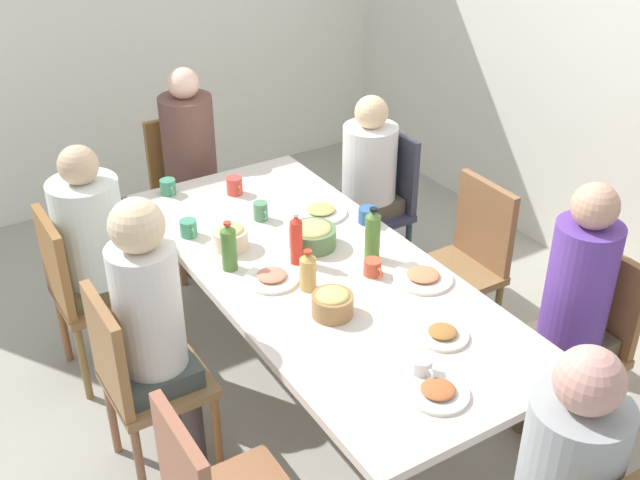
% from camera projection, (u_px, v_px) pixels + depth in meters
% --- Properties ---
extents(ground_plane, '(6.08, 6.08, 0.00)m').
position_uv_depth(ground_plane, '(320.00, 396.00, 3.77)').
color(ground_plane, '#9D9B8F').
extents(wall_left, '(0.12, 4.17, 2.60)m').
position_uv_depth(wall_left, '(109.00, 10.00, 5.01)').
color(wall_left, white).
rests_on(wall_left, ground_plane).
extents(dining_table, '(2.24, 0.96, 0.73)m').
position_uv_depth(dining_table, '(320.00, 283.00, 3.43)').
color(dining_table, beige).
rests_on(dining_table, ground_plane).
extents(chair_0, '(0.40, 0.40, 0.90)m').
position_uv_depth(chair_0, '(581.00, 336.00, 3.35)').
color(chair_0, olive).
rests_on(chair_0, ground_plane).
extents(person_0, '(0.30, 0.30, 1.26)m').
position_uv_depth(person_0, '(575.00, 299.00, 3.19)').
color(person_0, brown).
rests_on(person_0, ground_plane).
extents(chair_1, '(0.40, 0.40, 0.90)m').
position_uv_depth(chair_1, '(187.00, 184.00, 4.61)').
color(chair_1, olive).
rests_on(chair_1, ground_plane).
extents(person_1, '(0.30, 0.30, 1.24)m').
position_uv_depth(person_1, '(190.00, 155.00, 4.43)').
color(person_1, brown).
rests_on(person_1, ground_plane).
extents(chair_2, '(0.40, 0.40, 0.90)m').
position_uv_depth(chair_2, '(466.00, 258.00, 3.90)').
color(chair_2, olive).
rests_on(chair_2, ground_plane).
extents(chair_4, '(0.40, 0.40, 0.90)m').
position_uv_depth(chair_4, '(82.00, 287.00, 3.67)').
color(chair_4, brown).
rests_on(chair_4, ground_plane).
extents(person_4, '(0.32, 0.32, 1.21)m').
position_uv_depth(person_4, '(94.00, 243.00, 3.60)').
color(person_4, brown).
rests_on(person_4, ground_plane).
extents(chair_5, '(0.40, 0.40, 0.90)m').
position_uv_depth(chair_5, '(380.00, 199.00, 4.44)').
color(chair_5, '#2D2E4A').
rests_on(chair_5, ground_plane).
extents(person_5, '(0.30, 0.30, 1.14)m').
position_uv_depth(person_5, '(367.00, 175.00, 4.31)').
color(person_5, brown).
rests_on(person_5, ground_plane).
extents(person_6, '(0.30, 0.30, 1.24)m').
position_uv_depth(person_6, '(564.00, 480.00, 2.36)').
color(person_6, '#303450').
rests_on(person_6, ground_plane).
extents(chair_7, '(0.40, 0.40, 0.90)m').
position_uv_depth(chair_7, '(138.00, 376.00, 3.12)').
color(chair_7, olive).
rests_on(chair_7, ground_plane).
extents(person_7, '(0.30, 0.30, 1.29)m').
position_uv_depth(person_7, '(152.00, 319.00, 3.04)').
color(person_7, '#413A3C').
rests_on(person_7, ground_plane).
extents(plate_0, '(0.26, 0.26, 0.04)m').
position_uv_depth(plate_0, '(423.00, 277.00, 3.32)').
color(plate_0, white).
rests_on(plate_0, dining_table).
extents(plate_1, '(0.22, 0.22, 0.04)m').
position_uv_depth(plate_1, '(438.00, 392.00, 2.70)').
color(plate_1, silver).
rests_on(plate_1, dining_table).
extents(plate_2, '(0.26, 0.26, 0.04)m').
position_uv_depth(plate_2, '(321.00, 211.00, 3.83)').
color(plate_2, silver).
rests_on(plate_2, dining_table).
extents(plate_3, '(0.24, 0.24, 0.04)m').
position_uv_depth(plate_3, '(272.00, 277.00, 3.32)').
color(plate_3, white).
rests_on(plate_3, dining_table).
extents(plate_4, '(0.20, 0.20, 0.04)m').
position_uv_depth(plate_4, '(442.00, 334.00, 2.98)').
color(plate_4, silver).
rests_on(plate_4, dining_table).
extents(bowl_0, '(0.16, 0.16, 0.11)m').
position_uv_depth(bowl_0, '(230.00, 237.00, 3.53)').
color(bowl_0, beige).
rests_on(bowl_0, dining_table).
extents(bowl_1, '(0.17, 0.17, 0.11)m').
position_uv_depth(bowl_1, '(332.00, 303.00, 3.09)').
color(bowl_1, '#9B6F40').
rests_on(bowl_1, dining_table).
extents(bowl_2, '(0.22, 0.22, 0.11)m').
position_uv_depth(bowl_2, '(313.00, 235.00, 3.54)').
color(bowl_2, '#557A4B').
rests_on(bowl_2, dining_table).
extents(cup_0, '(0.13, 0.09, 0.08)m').
position_uv_depth(cup_0, '(368.00, 215.00, 3.74)').
color(cup_0, '#305C96').
rests_on(cup_0, dining_table).
extents(cup_1, '(0.12, 0.08, 0.08)m').
position_uv_depth(cup_1, '(168.00, 187.00, 4.00)').
color(cup_1, '#3D8666').
rests_on(cup_1, dining_table).
extents(cup_2, '(0.11, 0.07, 0.09)m').
position_uv_depth(cup_2, '(261.00, 211.00, 3.76)').
color(cup_2, '#51865D').
rests_on(cup_2, dining_table).
extents(cup_3, '(0.12, 0.08, 0.09)m').
position_uv_depth(cup_3, '(235.00, 186.00, 4.00)').
color(cup_3, '#D24239').
rests_on(cup_3, dining_table).
extents(cup_4, '(0.12, 0.08, 0.08)m').
position_uv_depth(cup_4, '(189.00, 228.00, 3.63)').
color(cup_4, '#418C69').
rests_on(cup_4, dining_table).
extents(cup_5, '(0.11, 0.08, 0.07)m').
position_uv_depth(cup_5, '(373.00, 268.00, 3.35)').
color(cup_5, '#C44E33').
rests_on(cup_5, dining_table).
extents(cup_6, '(0.12, 0.09, 0.07)m').
position_uv_depth(cup_6, '(421.00, 366.00, 2.78)').
color(cup_6, white).
rests_on(cup_6, dining_table).
extents(bottle_0, '(0.07, 0.07, 0.25)m').
position_uv_depth(bottle_0, '(373.00, 235.00, 3.42)').
color(bottle_0, '#4D7E31').
rests_on(bottle_0, dining_table).
extents(bottle_1, '(0.06, 0.06, 0.25)m').
position_uv_depth(bottle_1, '(296.00, 240.00, 3.39)').
color(bottle_1, red).
rests_on(bottle_1, dining_table).
extents(bottle_2, '(0.07, 0.07, 0.18)m').
position_uv_depth(bottle_2, '(308.00, 271.00, 3.23)').
color(bottle_2, tan).
rests_on(bottle_2, dining_table).
extents(bottle_3, '(0.07, 0.07, 0.23)m').
position_uv_depth(bottle_3, '(229.00, 247.00, 3.35)').
color(bottle_3, '#457730').
rests_on(bottle_3, dining_table).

